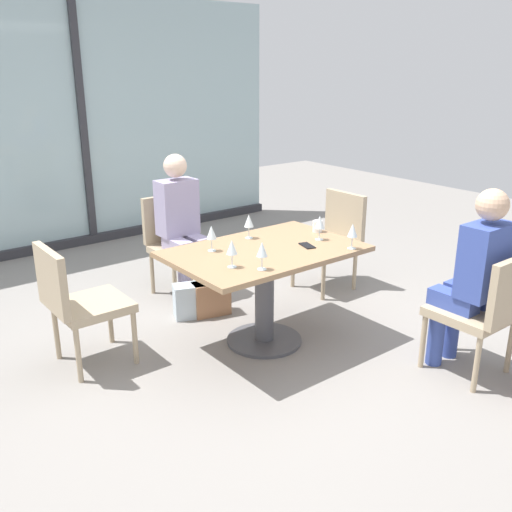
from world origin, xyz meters
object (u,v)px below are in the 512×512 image
wine_glass_0 (211,233)px  handbag_0 (192,300)px  wine_glass_1 (262,250)px  dining_table_main (265,272)px  person_near_window (181,220)px  chair_front_right (486,307)px  person_front_right (474,273)px  wine_glass_4 (249,221)px  coffee_cup (317,226)px  chair_near_window (176,239)px  wine_glass_2 (320,223)px  wine_glass_3 (352,231)px  chair_far_left (77,299)px  cell_phone_on_table (307,246)px  handbag_2 (211,298)px  chair_far_right (333,235)px  wine_glass_5 (232,248)px

wine_glass_0 → handbag_0: 0.90m
wine_glass_0 → wine_glass_1: same height
dining_table_main → person_near_window: (-0.00, 1.15, 0.15)m
wine_glass_0 → chair_front_right: bearing=-52.1°
person_front_right → wine_glass_4: (-0.74, 1.42, 0.16)m
person_near_window → person_front_right: 2.43m
coffee_cup → dining_table_main: bearing=-172.2°
chair_near_window → wine_glass_2: (0.46, -1.34, 0.37)m
person_near_window → coffee_cup: bearing=-60.8°
coffee_cup → handbag_0: (-0.78, 0.63, -0.64)m
chair_near_window → wine_glass_2: 1.46m
wine_glass_3 → person_near_window: bearing=107.8°
chair_far_left → wine_glass_3: (1.69, -0.87, 0.37)m
wine_glass_2 → chair_near_window: bearing=109.0°
person_front_right → cell_phone_on_table: bearing=117.6°
dining_table_main → wine_glass_4: wine_glass_4 is taller
dining_table_main → chair_front_right: 1.50m
wine_glass_3 → handbag_2: size_ratio=0.62×
person_front_right → wine_glass_3: size_ratio=6.81×
wine_glass_3 → dining_table_main: bearing=142.3°
wine_glass_0 → wine_glass_2: same height
wine_glass_4 → coffee_cup: (0.53, -0.19, -0.09)m
dining_table_main → coffee_cup: bearing=7.8°
chair_far_right → wine_glass_1: 1.73m
handbag_2 → cell_phone_on_table: bearing=-54.8°
chair_near_window → wine_glass_4: 1.05m
wine_glass_5 → chair_far_left: bearing=140.2°
cell_phone_on_table → handbag_2: bearing=127.5°
wine_glass_3 → coffee_cup: size_ratio=2.06×
wine_glass_5 → person_front_right: bearing=-38.9°
wine_glass_0 → handbag_2: 0.90m
dining_table_main → chair_near_window: size_ratio=1.55×
chair_near_window → chair_far_left: 1.42m
person_near_window → wine_glass_0: 1.02m
coffee_cup → wine_glass_0: bearing=173.1°
chair_front_right → wine_glass_3: size_ratio=4.70×
wine_glass_2 → wine_glass_4: same height
wine_glass_3 → wine_glass_4: bearing=122.7°
handbag_2 → chair_far_left: bearing=-158.8°
chair_front_right → coffee_cup: chair_front_right is taller
person_near_window → person_front_right: bearing=-70.6°
chair_front_right → person_near_window: person_near_window is taller
cell_phone_on_table → handbag_0: 1.14m
wine_glass_2 → wine_glass_4: 0.53m
wine_glass_2 → wine_glass_1: bearing=-161.9°
coffee_cup → handbag_2: bearing=137.8°
person_near_window → chair_front_right: bearing=-71.4°
wine_glass_2 → wine_glass_3: same height
chair_front_right → wine_glass_5: (-1.22, 1.09, 0.37)m
chair_far_right → wine_glass_0: size_ratio=4.70×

